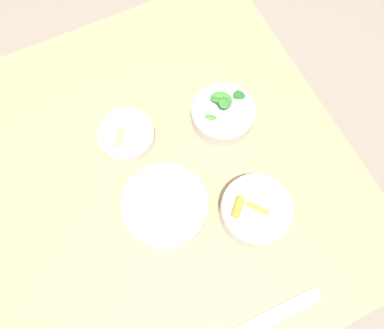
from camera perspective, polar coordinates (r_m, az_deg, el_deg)
name	(u,v)px	position (r m, az deg, el deg)	size (l,w,h in m)	color
ground_plane	(168,230)	(1.63, -3.68, -9.99)	(10.00, 10.00, 0.00)	gray
dining_table	(154,189)	(1.02, -5.77, -3.66)	(0.97, 0.98, 0.74)	tan
bowl_carrots	(255,211)	(0.86, 9.64, -6.95)	(0.16, 0.16, 0.07)	silver
bowl_greens	(223,113)	(0.95, 4.70, 7.79)	(0.16, 0.16, 0.09)	silver
bowl_beans_hotdog	(166,206)	(0.86, -4.00, -6.39)	(0.19, 0.19, 0.07)	silver
bowl_cookies	(126,135)	(0.93, -9.99, 4.40)	(0.14, 0.14, 0.05)	silver
ruler	(267,319)	(0.87, 11.35, -22.12)	(0.26, 0.03, 0.00)	#EFB7C6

